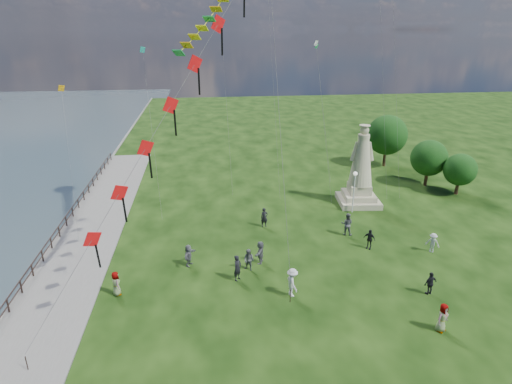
{
  "coord_description": "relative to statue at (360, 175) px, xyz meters",
  "views": [
    {
      "loc": [
        -4.4,
        -18.89,
        15.81
      ],
      "look_at": [
        -1.0,
        8.0,
        5.5
      ],
      "focal_mm": 30.0,
      "sensor_mm": 36.0,
      "label": 1
    }
  ],
  "objects": [
    {
      "name": "person_2",
      "position": [
        -9.54,
        -14.37,
        -1.95
      ],
      "size": [
        0.85,
        1.33,
        1.91
      ],
      "primitive_type": "imported",
      "rotation": [
        0.0,
        0.0,
        1.75
      ],
      "color": "silver",
      "rests_on": "ground"
    },
    {
      "name": "lamppost",
      "position": [
        -1.3,
        -2.05,
        -0.06
      ],
      "size": [
        0.36,
        0.36,
        3.94
      ],
      "color": "silver",
      "rests_on": "ground"
    },
    {
      "name": "waterfront",
      "position": [
        -25.52,
        -9.07,
        -2.97
      ],
      "size": [
        200.0,
        200.0,
        1.51
      ],
      "color": "#2D3D44",
      "rests_on": "ground"
    },
    {
      "name": "person_9",
      "position": [
        -2.37,
        -8.95,
        -2.11
      ],
      "size": [
        1.0,
        1.0,
        1.59
      ],
      "primitive_type": "imported",
      "rotation": [
        0.0,
        0.0,
        -0.78
      ],
      "color": "black",
      "rests_on": "ground"
    },
    {
      "name": "person_6",
      "position": [
        -9.82,
        -4.08,
        -2.06
      ],
      "size": [
        0.68,
        0.5,
        1.7
      ],
      "primitive_type": "imported",
      "rotation": [
        0.0,
        0.0,
        0.16
      ],
      "color": "black",
      "rests_on": "ground"
    },
    {
      "name": "tree_row",
      "position": [
        8.43,
        7.57,
        0.56
      ],
      "size": [
        7.49,
        14.25,
        6.32
      ],
      "color": "#382314",
      "rests_on": "ground"
    },
    {
      "name": "person_0",
      "position": [
        -12.79,
        -12.1,
        -2.0
      ],
      "size": [
        0.77,
        0.78,
        1.82
      ],
      "primitive_type": "imported",
      "rotation": [
        0.0,
        0.0,
        0.84
      ],
      "color": "black",
      "rests_on": "ground"
    },
    {
      "name": "person_3",
      "position": [
        -0.81,
        -15.31,
        -2.11
      ],
      "size": [
        1.02,
        0.71,
        1.58
      ],
      "primitive_type": "imported",
      "rotation": [
        0.0,
        0.0,
        3.42
      ],
      "color": "black",
      "rests_on": "ground"
    },
    {
      "name": "person_5",
      "position": [
        -16.08,
        -9.78,
        -2.1
      ],
      "size": [
        1.2,
        1.63,
        1.62
      ],
      "primitive_type": "imported",
      "rotation": [
        0.0,
        0.0,
        1.15
      ],
      "color": "#595960",
      "rests_on": "ground"
    },
    {
      "name": "person_8",
      "position": [
        2.15,
        -10.1,
        -2.13
      ],
      "size": [
        1.1,
        1.02,
        1.54
      ],
      "primitive_type": "imported",
      "rotation": [
        0.0,
        0.0,
        -0.66
      ],
      "color": "silver",
      "rests_on": "ground"
    },
    {
      "name": "small_kites",
      "position": [
        -7.75,
        4.87,
        11.96
      ],
      "size": [
        30.71,
        16.45,
        28.32
      ],
      "color": "teal",
      "rests_on": "ground"
    },
    {
      "name": "person_1",
      "position": [
        -11.9,
        -10.95,
        -2.11
      ],
      "size": [
        0.91,
        0.84,
        1.6
      ],
      "primitive_type": "imported",
      "rotation": [
        0.0,
        0.0,
        -0.62
      ],
      "color": "#595960",
      "rests_on": "ground"
    },
    {
      "name": "statue",
      "position": [
        0.0,
        0.0,
        0.0
      ],
      "size": [
        4.15,
        4.15,
        7.69
      ],
      "rotation": [
        0.0,
        0.0,
        -0.1
      ],
      "color": "beige",
      "rests_on": "ground"
    },
    {
      "name": "person_11",
      "position": [
        -10.97,
        -10.04,
        -2.06
      ],
      "size": [
        1.17,
        1.7,
        1.69
      ],
      "primitive_type": "imported",
      "rotation": [
        0.0,
        0.0,
        4.36
      ],
      "color": "#595960",
      "rests_on": "ground"
    },
    {
      "name": "red_kite_train",
      "position": [
        -16.48,
        -13.43,
        8.72
      ],
      "size": [
        12.08,
        9.35,
        18.69
      ],
      "color": "black",
      "rests_on": "ground"
    },
    {
      "name": "person_4",
      "position": [
        -1.95,
        -18.73,
        -2.04
      ],
      "size": [
        0.99,
        0.88,
        1.72
      ],
      "primitive_type": "imported",
      "rotation": [
        0.0,
        0.0,
        0.54
      ],
      "color": "#595960",
      "rests_on": "ground"
    },
    {
      "name": "person_10",
      "position": [
        -20.56,
        -12.86,
        -2.09
      ],
      "size": [
        0.78,
        0.92,
        1.62
      ],
      "primitive_type": "imported",
      "rotation": [
        0.0,
        0.0,
        2.01
      ],
      "color": "#595960",
      "rests_on": "ground"
    },
    {
      "name": "person_7",
      "position": [
        -3.33,
        -6.46,
        -1.95
      ],
      "size": [
        1.08,
        0.88,
        1.91
      ],
      "primitive_type": "imported",
      "rotation": [
        0.0,
        0.0,
        2.75
      ],
      "color": "#595960",
      "rests_on": "ground"
    }
  ]
}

